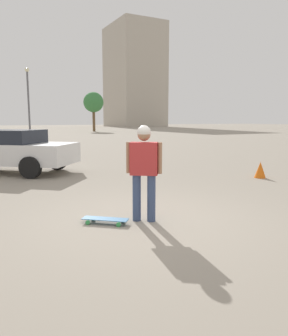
% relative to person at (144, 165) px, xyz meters
% --- Properties ---
extents(ground_plane, '(220.00, 220.00, 0.00)m').
position_rel_person_xyz_m(ground_plane, '(0.00, 0.00, -0.98)').
color(ground_plane, gray).
extents(person, '(0.43, 0.51, 1.65)m').
position_rel_person_xyz_m(person, '(0.00, 0.00, 0.00)').
color(person, '#38476B').
rests_on(person, ground_plane).
extents(skateboard, '(0.66, 0.74, 0.09)m').
position_rel_person_xyz_m(skateboard, '(0.16, 0.65, -0.91)').
color(skateboard, '#336693').
rests_on(skateboard, ground_plane).
extents(car_parked_near, '(4.27, 4.67, 1.42)m').
position_rel_person_xyz_m(car_parked_near, '(6.81, 1.61, -0.22)').
color(car_parked_near, silver).
rests_on(car_parked_near, ground_plane).
extents(building_block_distant, '(15.47, 11.67, 25.88)m').
position_rel_person_xyz_m(building_block_distant, '(74.62, -36.09, 11.96)').
color(building_block_distant, '#B2A899').
rests_on(building_block_distant, ground_plane).
extents(tree_distant, '(3.03, 3.03, 5.91)m').
position_rel_person_xyz_m(tree_distant, '(43.29, -14.00, 3.37)').
color(tree_distant, brown).
rests_on(tree_distant, ground_plane).
extents(traffic_cone, '(0.34, 0.34, 0.49)m').
position_rel_person_xyz_m(traffic_cone, '(2.16, -5.10, -0.73)').
color(traffic_cone, orange).
rests_on(traffic_cone, ground_plane).
extents(lamp_post, '(0.28, 0.28, 5.10)m').
position_rel_person_xyz_m(lamp_post, '(18.08, -0.87, 2.05)').
color(lamp_post, '#59595E').
rests_on(lamp_post, ground_plane).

